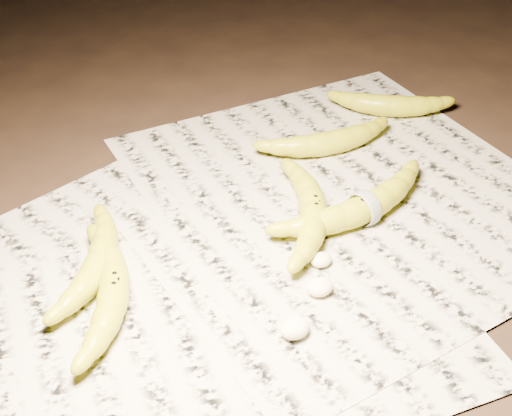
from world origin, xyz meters
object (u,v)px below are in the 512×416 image
banana_left_a (114,287)px  banana_upper_b (391,104)px  banana_taped (365,206)px  banana_left_b (99,259)px  banana_upper_a (330,141)px  banana_center (314,209)px

banana_left_a → banana_upper_b: bearing=-47.5°
banana_taped → banana_upper_b: bearing=38.8°
banana_left_a → banana_left_b: 0.06m
banana_left_b → banana_taped: size_ratio=0.78×
banana_left_b → banana_upper_b: 0.59m
banana_upper_a → banana_left_a: bearing=-150.1°
banana_upper_b → banana_upper_a: bearing=-125.9°
banana_taped → banana_upper_a: size_ratio=1.23×
banana_left_b → banana_center: 0.29m
banana_center → banana_upper_b: size_ratio=1.16×
banana_center → banana_upper_b: 0.34m
banana_taped → banana_upper_a: 0.18m
banana_left_a → banana_taped: 0.36m
banana_center → banana_taped: banana_taped is taller
banana_center → banana_upper_b: banana_center is taller
banana_center → banana_taped: bearing=-85.4°
banana_left_b → banana_center: (0.29, -0.05, 0.00)m
banana_taped → banana_upper_b: 0.31m
banana_left_a → banana_upper_a: same height
banana_taped → banana_upper_a: bearing=64.5°
banana_left_a → banana_center: size_ratio=1.01×
banana_upper_a → banana_upper_b: 0.17m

